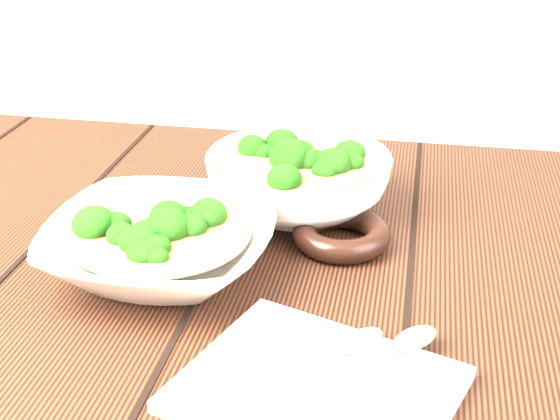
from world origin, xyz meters
name	(u,v)px	position (x,y,z in m)	size (l,w,h in m)	color
table	(234,366)	(0.00, 0.00, 0.63)	(1.20, 0.80, 0.75)	#3A1B10
soup_bowl_front	(161,244)	(-0.07, -0.01, 0.78)	(0.23, 0.23, 0.07)	silver
soup_bowl_back	(298,179)	(0.04, 0.16, 0.79)	(0.23, 0.23, 0.08)	silver
trivet	(342,234)	(0.10, 0.08, 0.76)	(0.11, 0.11, 0.03)	black
napkin	(317,389)	(0.11, -0.17, 0.76)	(0.20, 0.17, 0.01)	#BDB49D
spoon_left	(335,357)	(0.12, -0.14, 0.76)	(0.11, 0.15, 0.01)	#A09D8D
spoon_right	(388,353)	(0.17, -0.13, 0.76)	(0.12, 0.14, 0.01)	#A09D8D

